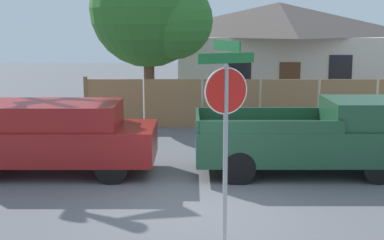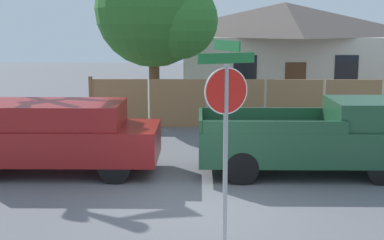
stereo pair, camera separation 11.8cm
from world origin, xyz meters
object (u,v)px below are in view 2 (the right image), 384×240
(oak_tree, at_px, (159,11))
(orange_pickup, at_px, (315,138))
(stop_sign, at_px, (226,115))
(red_suv, at_px, (56,134))
(house, at_px, (284,49))

(oak_tree, height_order, orange_pickup, oak_tree)
(stop_sign, bearing_deg, orange_pickup, 40.72)
(oak_tree, relative_size, stop_sign, 1.87)
(stop_sign, bearing_deg, red_suv, 104.70)
(house, xyz_separation_m, orange_pickup, (-1.32, -13.71, -1.51))
(orange_pickup, xyz_separation_m, stop_sign, (-2.41, -4.98, 1.40))
(house, distance_m, stop_sign, 19.06)
(oak_tree, relative_size, orange_pickup, 1.23)
(stop_sign, bearing_deg, oak_tree, 75.32)
(red_suv, xyz_separation_m, orange_pickup, (6.33, 0.00, -0.07))
(red_suv, bearing_deg, house, 60.66)
(house, relative_size, orange_pickup, 2.01)
(oak_tree, bearing_deg, stop_sign, -81.21)
(oak_tree, bearing_deg, orange_pickup, -59.79)
(orange_pickup, height_order, stop_sign, stop_sign)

